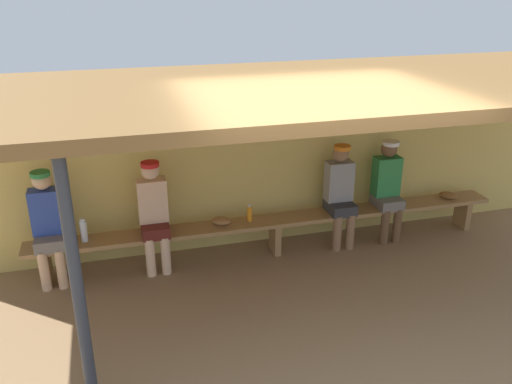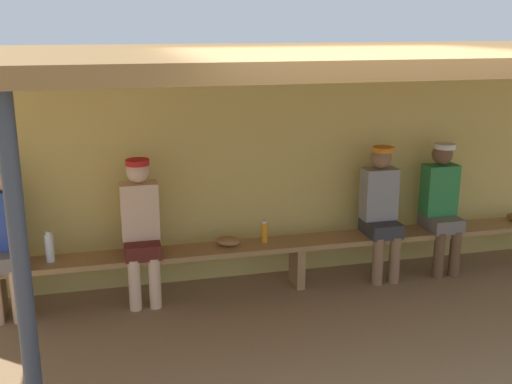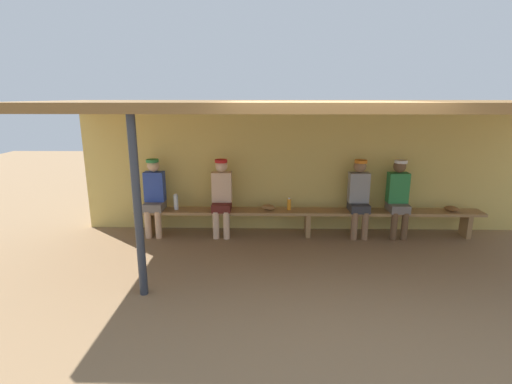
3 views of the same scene
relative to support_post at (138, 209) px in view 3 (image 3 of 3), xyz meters
The scene contains 13 objects.
ground_plane 2.56m from the support_post, 13.74° to the left, with size 24.00×24.00×0.00m, color #8C6D4C.
back_wall 3.40m from the support_post, 48.58° to the left, with size 8.00×0.20×2.20m, color #D8BC60.
dugout_roof 2.82m from the support_post, 29.05° to the left, with size 8.00×2.80×0.12m, color brown.
support_post is the anchor object (origin of this frame).
bench 3.16m from the support_post, 43.02° to the left, with size 6.00×0.36×0.46m.
player_with_sunglasses 2.17m from the support_post, 101.28° to the left, with size 0.34×0.42×1.34m.
player_in_white 3.78m from the support_post, 34.02° to the left, with size 0.34×0.42×1.34m.
player_rightmost 4.35m from the support_post, 29.06° to the left, with size 0.34×0.42×1.34m.
player_leftmost 2.26m from the support_post, 70.28° to the left, with size 0.34×0.42×1.34m.
water_bottle_clear 2.92m from the support_post, 47.94° to the left, with size 0.06×0.06×0.22m.
water_bottle_green 2.17m from the support_post, 91.34° to the left, with size 0.08×0.08×0.28m.
baseball_glove_worn 2.71m from the support_post, 53.67° to the left, with size 0.24×0.17×0.09m, color olive.
baseball_glove_tan 5.20m from the support_post, 24.01° to the left, with size 0.24×0.17×0.09m, color brown.
Camera 3 is at (-0.77, -4.81, 2.39)m, focal length 26.78 mm.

